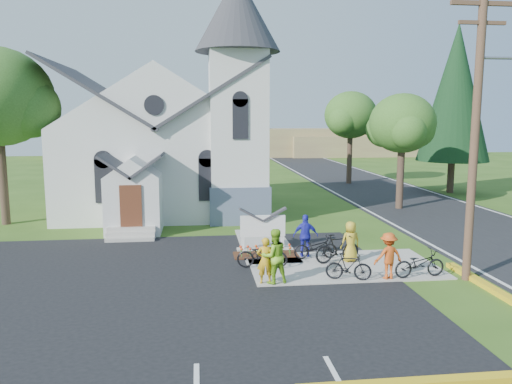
{
  "coord_description": "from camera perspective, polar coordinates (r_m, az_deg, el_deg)",
  "views": [
    {
      "loc": [
        -3.91,
        -17.21,
        5.55
      ],
      "look_at": [
        -1.28,
        5.0,
        2.23
      ],
      "focal_mm": 35.0,
      "sensor_mm": 36.0,
      "label": 1
    }
  ],
  "objects": [
    {
      "name": "church",
      "position": [
        29.74,
        -9.86,
        7.73
      ],
      "size": [
        12.35,
        12.0,
        13.0
      ],
      "color": "silver",
      "rests_on": "ground"
    },
    {
      "name": "ground",
      "position": [
        18.51,
        5.83,
        -9.07
      ],
      "size": [
        120.0,
        120.0,
        0.0
      ],
      "primitive_type": "plane",
      "color": "#305117",
      "rests_on": "ground"
    },
    {
      "name": "cyclist_2",
      "position": [
        20.1,
        5.69,
        -4.98
      ],
      "size": [
        1.05,
        0.57,
        1.71
      ],
      "primitive_type": "imported",
      "rotation": [
        0.0,
        0.0,
        2.98
      ],
      "color": "#2426B6",
      "rests_on": "sidewalk"
    },
    {
      "name": "road",
      "position": [
        35.52,
        16.39,
        -0.88
      ],
      "size": [
        8.0,
        90.0,
        0.02
      ],
      "primitive_type": "cube",
      "color": "black",
      "rests_on": "ground"
    },
    {
      "name": "bike_0",
      "position": [
        18.6,
        0.7,
        -7.19
      ],
      "size": [
        1.96,
        0.96,
        0.98
      ],
      "primitive_type": "imported",
      "rotation": [
        0.0,
        0.0,
        1.4
      ],
      "color": "black",
      "rests_on": "sidewalk"
    },
    {
      "name": "utility_pole",
      "position": [
        18.25,
        23.99,
        7.25
      ],
      "size": [
        3.45,
        0.28,
        10.0
      ],
      "color": "#4B3225",
      "rests_on": "ground"
    },
    {
      "name": "cyclist_1",
      "position": [
        16.84,
        2.08,
        -7.32
      ],
      "size": [
        1.04,
        0.9,
        1.86
      ],
      "primitive_type": "imported",
      "rotation": [
        0.0,
        0.0,
        3.38
      ],
      "color": "#7EBC23",
      "rests_on": "sidewalk"
    },
    {
      "name": "cyclist_4",
      "position": [
        19.68,
        10.75,
        -5.57
      ],
      "size": [
        0.84,
        0.62,
        1.58
      ],
      "primitive_type": "imported",
      "rotation": [
        0.0,
        0.0,
        3.31
      ],
      "color": "gold",
      "rests_on": "sidewalk"
    },
    {
      "name": "tree_road_mid",
      "position": [
        43.19,
        10.76,
        8.59
      ],
      "size": [
        4.4,
        4.4,
        7.8
      ],
      "color": "#3B2820",
      "rests_on": "ground"
    },
    {
      "name": "bike_1",
      "position": [
        19.5,
        9.29,
        -6.34
      ],
      "size": [
        1.95,
        0.98,
        1.13
      ],
      "primitive_type": "imported",
      "rotation": [
        0.0,
        0.0,
        1.82
      ],
      "color": "black",
      "rests_on": "sidewalk"
    },
    {
      "name": "flower_bed",
      "position": [
        20.46,
        1.11,
        -7.21
      ],
      "size": [
        2.6,
        1.1,
        0.07
      ],
      "primitive_type": "cube",
      "color": "#381D0F",
      "rests_on": "ground"
    },
    {
      "name": "conifer",
      "position": [
        40.01,
        21.84,
        10.47
      ],
      "size": [
        5.2,
        5.2,
        12.4
      ],
      "color": "#3B2820",
      "rests_on": "ground"
    },
    {
      "name": "parking_lot",
      "position": [
        16.49,
        -17.52,
        -11.61
      ],
      "size": [
        20.0,
        16.0,
        0.02
      ],
      "primitive_type": "cube",
      "color": "black",
      "rests_on": "ground"
    },
    {
      "name": "cyclist_3",
      "position": [
        17.91,
        14.89,
        -7.04
      ],
      "size": [
        1.13,
        0.77,
        1.62
      ],
      "primitive_type": "imported",
      "rotation": [
        0.0,
        0.0,
        3.31
      ],
      "color": "#C84A16",
      "rests_on": "sidewalk"
    },
    {
      "name": "bike_3",
      "position": [
        17.54,
        10.53,
        -8.38
      ],
      "size": [
        1.62,
        0.85,
        0.94
      ],
      "primitive_type": "imported",
      "rotation": [
        0.0,
        0.0,
        1.3
      ],
      "color": "black",
      "rests_on": "sidewalk"
    },
    {
      "name": "bike_2",
      "position": [
        19.92,
        6.83,
        -6.29
      ],
      "size": [
        1.75,
        0.65,
        0.91
      ],
      "primitive_type": "imported",
      "rotation": [
        0.0,
        0.0,
        1.59
      ],
      "color": "black",
      "rests_on": "sidewalk"
    },
    {
      "name": "church_sign",
      "position": [
        21.08,
        0.79,
        -3.96
      ],
      "size": [
        2.2,
        0.4,
        1.7
      ],
      "color": "gray",
      "rests_on": "ground"
    },
    {
      "name": "sidewalk",
      "position": [
        19.33,
        9.9,
        -8.31
      ],
      "size": [
        7.0,
        4.0,
        0.05
      ],
      "primitive_type": "cube",
      "color": "gray",
      "rests_on": "ground"
    },
    {
      "name": "tree_road_near",
      "position": [
        31.74,
        16.4,
        7.48
      ],
      "size": [
        4.0,
        4.0,
        7.05
      ],
      "color": "#3B2820",
      "rests_on": "ground"
    },
    {
      "name": "cyclist_0",
      "position": [
        16.84,
        1.06,
        -7.81
      ],
      "size": [
        0.61,
        0.43,
        1.58
      ],
      "primitive_type": "imported",
      "rotation": [
        0.0,
        0.0,
        3.06
      ],
      "color": "#C18E16",
      "rests_on": "sidewalk"
    },
    {
      "name": "bike_4",
      "position": [
        18.44,
        18.19,
        -7.78
      ],
      "size": [
        1.91,
        0.81,
        0.97
      ],
      "primitive_type": "imported",
      "rotation": [
        0.0,
        0.0,
        1.66
      ],
      "color": "black",
      "rests_on": "sidewalk"
    },
    {
      "name": "distant_hills",
      "position": [
        73.98,
        -1.11,
        5.82
      ],
      "size": [
        61.0,
        10.0,
        5.6
      ],
      "color": "olive",
      "rests_on": "ground"
    }
  ]
}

